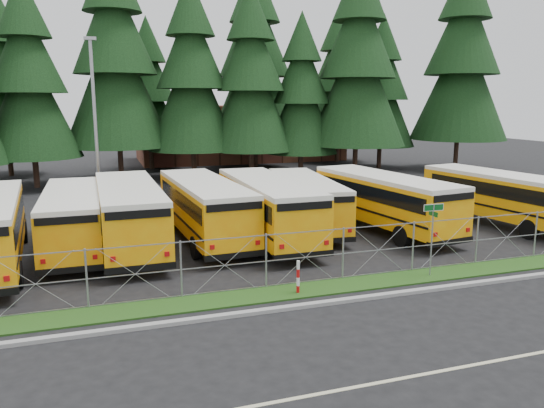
{
  "coord_description": "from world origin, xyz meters",
  "views": [
    {
      "loc": [
        -9.49,
        -18.11,
        6.59
      ],
      "look_at": [
        -2.11,
        4.0,
        2.01
      ],
      "focal_mm": 35.0,
      "sensor_mm": 36.0,
      "label": 1
    }
  ],
  "objects_px": {
    "bus_3": "(203,210)",
    "street_sign": "(433,224)",
    "bus_1": "(73,220)",
    "bus_east": "(494,198)",
    "bus_6": "(380,202)",
    "bus_4": "(265,209)",
    "bus_5": "(304,203)",
    "light_standard": "(95,119)",
    "striped_bollard": "(298,277)",
    "bus_2": "(129,215)"
  },
  "relations": [
    {
      "from": "bus_3",
      "to": "street_sign",
      "type": "bearing_deg",
      "value": -52.79
    },
    {
      "from": "bus_1",
      "to": "bus_east",
      "type": "relative_size",
      "value": 0.97
    },
    {
      "from": "bus_1",
      "to": "bus_6",
      "type": "distance_m",
      "value": 14.88
    },
    {
      "from": "street_sign",
      "to": "bus_4",
      "type": "bearing_deg",
      "value": 119.23
    },
    {
      "from": "bus_4",
      "to": "bus_east",
      "type": "bearing_deg",
      "value": -4.69
    },
    {
      "from": "bus_5",
      "to": "street_sign",
      "type": "relative_size",
      "value": 3.6
    },
    {
      "from": "bus_1",
      "to": "bus_east",
      "type": "height_order",
      "value": "bus_east"
    },
    {
      "from": "bus_3",
      "to": "street_sign",
      "type": "relative_size",
      "value": 3.9
    },
    {
      "from": "bus_5",
      "to": "light_standard",
      "type": "height_order",
      "value": "light_standard"
    },
    {
      "from": "bus_6",
      "to": "light_standard",
      "type": "xyz_separation_m",
      "value": [
        -13.63,
        9.48,
        4.06
      ]
    },
    {
      "from": "street_sign",
      "to": "bus_5",
      "type": "bearing_deg",
      "value": 99.98
    },
    {
      "from": "bus_5",
      "to": "light_standard",
      "type": "distance_m",
      "value": 13.46
    },
    {
      "from": "street_sign",
      "to": "bus_3",
      "type": "bearing_deg",
      "value": 130.43
    },
    {
      "from": "bus_4",
      "to": "bus_3",
      "type": "bearing_deg",
      "value": 164.4
    },
    {
      "from": "bus_4",
      "to": "striped_bollard",
      "type": "relative_size",
      "value": 9.23
    },
    {
      "from": "bus_6",
      "to": "bus_east",
      "type": "xyz_separation_m",
      "value": [
        6.52,
        -0.82,
        -0.04
      ]
    },
    {
      "from": "bus_2",
      "to": "light_standard",
      "type": "relative_size",
      "value": 1.1
    },
    {
      "from": "light_standard",
      "to": "bus_6",
      "type": "bearing_deg",
      "value": -34.82
    },
    {
      "from": "bus_4",
      "to": "bus_6",
      "type": "height_order",
      "value": "bus_4"
    },
    {
      "from": "bus_3",
      "to": "striped_bollard",
      "type": "relative_size",
      "value": 9.13
    },
    {
      "from": "street_sign",
      "to": "striped_bollard",
      "type": "distance_m",
      "value": 5.62
    },
    {
      "from": "bus_4",
      "to": "street_sign",
      "type": "height_order",
      "value": "bus_4"
    },
    {
      "from": "bus_1",
      "to": "bus_4",
      "type": "xyz_separation_m",
      "value": [
        8.72,
        -0.75,
        0.1
      ]
    },
    {
      "from": "bus_6",
      "to": "light_standard",
      "type": "relative_size",
      "value": 1.08
    },
    {
      "from": "bus_2",
      "to": "bus_5",
      "type": "bearing_deg",
      "value": 5.81
    },
    {
      "from": "bus_1",
      "to": "bus_5",
      "type": "relative_size",
      "value": 1.02
    },
    {
      "from": "street_sign",
      "to": "striped_bollard",
      "type": "height_order",
      "value": "street_sign"
    },
    {
      "from": "bus_4",
      "to": "street_sign",
      "type": "bearing_deg",
      "value": -60.78
    },
    {
      "from": "bus_east",
      "to": "street_sign",
      "type": "xyz_separation_m",
      "value": [
        -8.46,
        -6.45,
        0.63
      ]
    },
    {
      "from": "bus_5",
      "to": "bus_2",
      "type": "bearing_deg",
      "value": -166.32
    },
    {
      "from": "bus_2",
      "to": "bus_4",
      "type": "distance_m",
      "value": 6.36
    },
    {
      "from": "bus_2",
      "to": "bus_5",
      "type": "distance_m",
      "value": 9.02
    },
    {
      "from": "bus_east",
      "to": "striped_bollard",
      "type": "distance_m",
      "value": 15.4
    },
    {
      "from": "bus_4",
      "to": "street_sign",
      "type": "relative_size",
      "value": 3.94
    },
    {
      "from": "bus_east",
      "to": "striped_bollard",
      "type": "height_order",
      "value": "bus_east"
    },
    {
      "from": "bus_3",
      "to": "bus_6",
      "type": "relative_size",
      "value": 1.0
    },
    {
      "from": "bus_3",
      "to": "street_sign",
      "type": "xyz_separation_m",
      "value": [
        7.06,
        -8.28,
        0.6
      ]
    },
    {
      "from": "bus_6",
      "to": "street_sign",
      "type": "height_order",
      "value": "bus_6"
    },
    {
      "from": "bus_5",
      "to": "bus_4",
      "type": "bearing_deg",
      "value": -144.08
    },
    {
      "from": "bus_east",
      "to": "street_sign",
      "type": "distance_m",
      "value": 10.66
    },
    {
      "from": "bus_6",
      "to": "bus_east",
      "type": "distance_m",
      "value": 6.57
    },
    {
      "from": "bus_5",
      "to": "street_sign",
      "type": "distance_m",
      "value": 9.09
    },
    {
      "from": "bus_3",
      "to": "street_sign",
      "type": "distance_m",
      "value": 10.9
    },
    {
      "from": "bus_1",
      "to": "bus_2",
      "type": "relative_size",
      "value": 0.92
    },
    {
      "from": "light_standard",
      "to": "bus_5",
      "type": "bearing_deg",
      "value": -37.72
    },
    {
      "from": "bus_6",
      "to": "bus_1",
      "type": "bearing_deg",
      "value": 168.45
    },
    {
      "from": "bus_6",
      "to": "striped_bollard",
      "type": "height_order",
      "value": "bus_6"
    },
    {
      "from": "bus_1",
      "to": "street_sign",
      "type": "distance_m",
      "value": 15.32
    },
    {
      "from": "bus_6",
      "to": "striped_bollard",
      "type": "xyz_separation_m",
      "value": [
        -7.37,
        -7.42,
        -0.84
      ]
    },
    {
      "from": "bus_1",
      "to": "bus_4",
      "type": "height_order",
      "value": "bus_4"
    }
  ]
}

